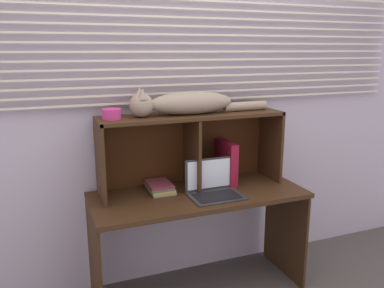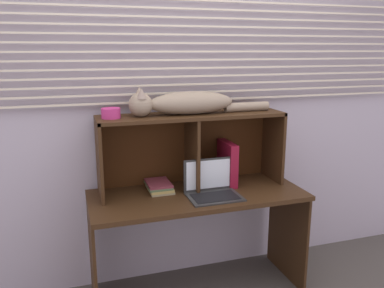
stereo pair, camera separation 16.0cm
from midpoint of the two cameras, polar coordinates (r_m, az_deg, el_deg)
name	(u,v)px [view 2 (the right image)]	position (r m, az deg, el deg)	size (l,w,h in m)	color
back_panel_with_blinds	(183,103)	(2.74, 0.39, 5.93)	(4.40, 0.08, 2.50)	#BBB2C4
desk	(198,213)	(2.63, 2.58, -9.96)	(1.39, 0.57, 0.72)	#392311
hutch_shelf_unit	(190,137)	(2.62, 1.52, 0.95)	(1.22, 0.31, 0.50)	#392311
cat	(185,103)	(2.53, 0.78, 5.92)	(0.95, 0.18, 0.18)	gray
laptop	(212,189)	(2.53, 4.76, -6.44)	(0.33, 0.24, 0.22)	#2C2C2C
binder_upright	(227,163)	(2.73, 6.80, -2.74)	(0.06, 0.25, 0.29)	maroon
book_stack	(159,186)	(2.61, -3.03, -6.14)	(0.16, 0.22, 0.06)	tan
small_basket	(111,113)	(2.43, -9.80, 4.40)	(0.12, 0.12, 0.06)	#CA357F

